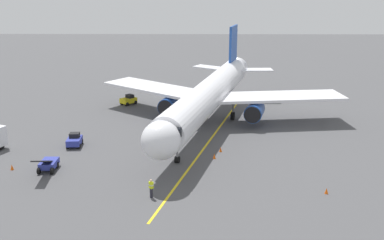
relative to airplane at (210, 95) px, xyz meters
name	(u,v)px	position (x,y,z in m)	size (l,w,h in m)	color
ground_plane	(212,124)	(-0.39, 0.13, -4.00)	(220.00, 220.00, 0.00)	#4C4C4F
apron_lead_in_line	(210,140)	(0.08, 6.27, -4.00)	(0.24, 40.00, 0.01)	yellow
airplane	(210,95)	(0.00, 0.00, 0.00)	(33.54, 39.67, 11.50)	white
ground_crew_marshaller	(151,188)	(5.60, 21.08, -3.12)	(0.46, 0.46, 1.71)	#23232D
tug_near_nose	(74,140)	(15.61, 8.54, -3.30)	(1.71, 2.41, 1.50)	#2D3899
tug_portside	(129,100)	(12.17, -9.85, -3.30)	(2.67, 2.70, 1.50)	yellow
belt_loader_starboard_side	(48,164)	(16.40, 15.42, -3.29)	(1.56, 4.58, 2.32)	#2D3899
safety_cone_nose_left	(214,156)	(-0.20, 12.10, -3.73)	(0.32, 0.32, 0.55)	#F2590F
safety_cone_nose_right	(221,149)	(-0.96, 10.11, -3.73)	(0.32, 0.32, 0.55)	#F2590F
safety_cone_wing_port	(12,167)	(20.08, 15.29, -3.73)	(0.32, 0.32, 0.55)	#F2590F
safety_cone_wing_starboard	(327,191)	(-9.80, 20.18, -3.73)	(0.32, 0.32, 0.55)	#F2590F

